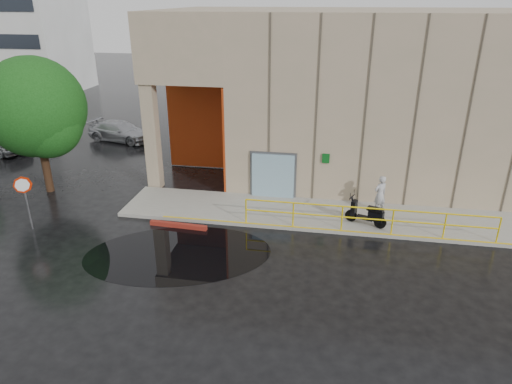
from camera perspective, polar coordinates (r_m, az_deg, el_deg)
ground at (r=15.84m, az=-1.65°, el=-9.49°), size 120.00×120.00×0.00m
sidewalk at (r=19.53m, az=12.63°, el=-3.12°), size 20.00×3.00×0.15m
building at (r=24.53m, az=15.63°, el=12.18°), size 20.00×10.17×8.00m
guardrail at (r=18.07m, az=13.71°, el=-3.33°), size 9.56×0.06×1.03m
distant_building at (r=51.27m, az=-28.71°, el=19.43°), size 12.00×8.08×15.00m
person at (r=19.68m, az=15.25°, el=-0.30°), size 0.72×0.67×1.65m
scooter at (r=18.52m, az=13.72°, el=-1.91°), size 1.73×1.11×1.30m
stop_sign at (r=19.73m, az=-27.00°, el=0.14°), size 0.57×0.43×2.25m
red_curb at (r=18.66m, az=-9.68°, el=-4.13°), size 2.41×0.32×0.18m
puddle at (r=16.87m, az=-9.69°, el=-7.61°), size 7.58×5.76×0.01m
car_c at (r=30.70m, az=-16.62°, el=7.29°), size 4.61×2.65×1.26m
tree_near at (r=22.75m, az=-25.63°, el=9.07°), size 4.46×4.46×6.27m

